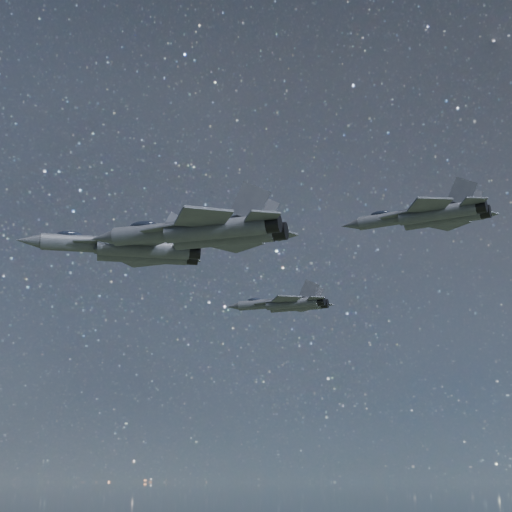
# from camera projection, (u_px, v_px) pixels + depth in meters

# --- Properties ---
(jet_lead) EXTENTS (19.27, 12.99, 4.86)m
(jet_lead) POSITION_uv_depth(u_px,v_px,m) (128.00, 248.00, 79.72)
(jet_lead) COLOR #353842
(jet_left) EXTENTS (15.29, 10.42, 3.84)m
(jet_left) POSITION_uv_depth(u_px,v_px,m) (286.00, 304.00, 107.56)
(jet_left) COLOR #353842
(jet_right) EXTENTS (20.23, 13.94, 5.08)m
(jet_right) POSITION_uv_depth(u_px,v_px,m) (204.00, 231.00, 72.15)
(jet_right) COLOR #353842
(jet_slot) EXTENTS (16.15, 10.71, 4.11)m
(jet_slot) POSITION_uv_depth(u_px,v_px,m) (427.00, 215.00, 80.11)
(jet_slot) COLOR #353842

